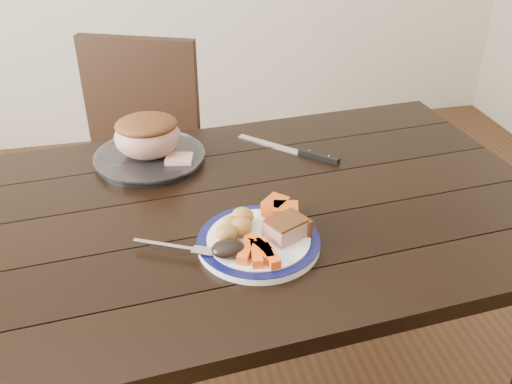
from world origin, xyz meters
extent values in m
cube|color=black|center=(0.00, 0.00, 0.73)|extent=(1.67, 1.03, 0.04)
cube|color=black|center=(0.69, 0.43, 0.35)|extent=(0.07, 0.07, 0.71)
cube|color=black|center=(-0.23, 0.65, 0.45)|extent=(0.55, 0.55, 0.04)
cube|color=black|center=(-0.15, 0.84, 0.70)|extent=(0.40, 0.20, 0.46)
cube|color=black|center=(0.01, 0.75, 0.21)|extent=(0.04, 0.04, 0.43)
cube|color=black|center=(-0.13, 0.42, 0.21)|extent=(0.04, 0.04, 0.43)
cube|color=black|center=(-0.33, 0.88, 0.21)|extent=(0.04, 0.04, 0.43)
cube|color=black|center=(-0.46, 0.55, 0.21)|extent=(0.04, 0.04, 0.43)
cylinder|color=white|center=(0.06, -0.16, 0.76)|extent=(0.27, 0.27, 0.02)
torus|color=#0C0F3E|center=(0.06, -0.16, 0.77)|extent=(0.27, 0.27, 0.02)
cylinder|color=white|center=(-0.15, 0.28, 0.76)|extent=(0.29, 0.29, 0.02)
cube|color=tan|center=(0.11, -0.16, 0.79)|extent=(0.10, 0.09, 0.04)
ellipsoid|color=gold|center=(0.03, -0.10, 0.79)|extent=(0.05, 0.05, 0.04)
ellipsoid|color=gold|center=(-0.01, -0.15, 0.79)|extent=(0.05, 0.04, 0.04)
ellipsoid|color=gold|center=(0.02, -0.14, 0.79)|extent=(0.05, 0.04, 0.04)
ellipsoid|color=gold|center=(0.00, -0.12, 0.79)|extent=(0.04, 0.04, 0.04)
cube|color=#FF5415|center=(0.02, -0.21, 0.78)|extent=(0.05, 0.07, 0.02)
cube|color=#FF5415|center=(0.04, -0.23, 0.78)|extent=(0.03, 0.07, 0.02)
cube|color=#FF5415|center=(0.06, -0.22, 0.78)|extent=(0.03, 0.07, 0.02)
cube|color=#FF5415|center=(0.05, -0.20, 0.78)|extent=(0.05, 0.07, 0.02)
cube|color=#FF5415|center=(0.06, -0.24, 0.78)|extent=(0.03, 0.07, 0.02)
cube|color=orange|center=(0.11, -0.07, 0.79)|extent=(0.07, 0.07, 0.04)
cube|color=orange|center=(0.13, -0.10, 0.79)|extent=(0.06, 0.06, 0.04)
ellipsoid|color=black|center=(-0.02, -0.20, 0.79)|extent=(0.07, 0.05, 0.03)
cube|color=silver|center=(-0.14, -0.14, 0.77)|extent=(0.13, 0.07, 0.00)
cube|color=silver|center=(-0.07, -0.18, 0.77)|extent=(0.05, 0.04, 0.00)
ellipsoid|color=tan|center=(-0.15, 0.28, 0.82)|extent=(0.18, 0.15, 0.12)
cube|color=tan|center=(-0.08, 0.22, 0.78)|extent=(0.08, 0.07, 0.02)
cube|color=silver|center=(0.19, 0.31, 0.75)|extent=(0.16, 0.16, 0.00)
cube|color=black|center=(0.30, 0.19, 0.76)|extent=(0.10, 0.10, 0.01)
camera|label=1|loc=(-0.16, -1.12, 1.50)|focal=40.00mm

